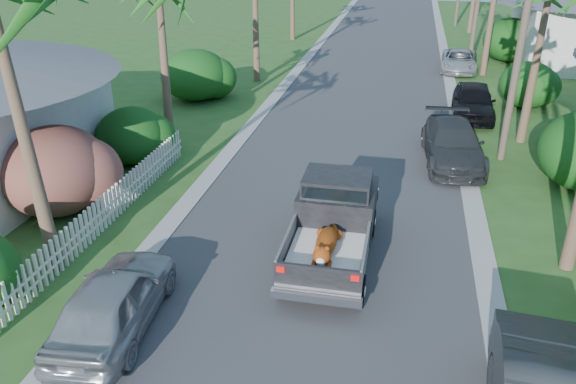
% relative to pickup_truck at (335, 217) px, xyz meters
% --- Properties ---
extents(road, '(8.00, 100.00, 0.02)m').
position_rel_pickup_truck_xyz_m(road, '(-0.47, 19.58, -1.00)').
color(road, '#38383A').
rests_on(road, ground).
extents(curb_left, '(0.60, 100.00, 0.06)m').
position_rel_pickup_truck_xyz_m(curb_left, '(-4.77, 19.58, -0.98)').
color(curb_left, '#A5A39E').
rests_on(curb_left, ground).
extents(curb_right, '(0.60, 100.00, 0.06)m').
position_rel_pickup_truck_xyz_m(curb_right, '(3.83, 19.58, -0.98)').
color(curb_right, '#A5A39E').
rests_on(curb_right, ground).
extents(pickup_truck, '(1.98, 5.12, 2.06)m').
position_rel_pickup_truck_xyz_m(pickup_truck, '(0.00, 0.00, 0.00)').
color(pickup_truck, black).
rests_on(pickup_truck, ground).
extents(parked_car_rm, '(2.30, 4.92, 1.39)m').
position_rel_pickup_truck_xyz_m(parked_car_rm, '(3.32, 6.89, -0.31)').
color(parked_car_rm, '#303335').
rests_on(parked_car_rm, ground).
extents(parked_car_rf, '(1.87, 4.34, 1.46)m').
position_rel_pickup_truck_xyz_m(parked_car_rf, '(4.46, 12.41, -0.28)').
color(parked_car_rf, black).
rests_on(parked_car_rf, ground).
extents(parked_car_rd, '(2.23, 4.39, 1.19)m').
position_rel_pickup_truck_xyz_m(parked_car_rd, '(4.40, 21.17, -0.42)').
color(parked_car_rd, '#B8BBC0').
rests_on(parked_car_rd, ground).
extents(parked_car_ln, '(1.99, 4.21, 1.39)m').
position_rel_pickup_truck_xyz_m(parked_car_ln, '(-4.07, -4.08, -0.31)').
color(parked_car_ln, '#A1A4A8').
rests_on(parked_car_ln, ground).
extents(shrub_l_b, '(3.00, 3.30, 2.60)m').
position_rel_pickup_truck_xyz_m(shrub_l_b, '(-8.27, 0.58, 0.29)').
color(shrub_l_b, '#C31B4D').
rests_on(shrub_l_b, ground).
extents(shrub_l_c, '(2.40, 2.64, 2.00)m').
position_rel_pickup_truck_xyz_m(shrub_l_c, '(-7.87, 4.58, -0.01)').
color(shrub_l_c, '#154B17').
rests_on(shrub_l_c, ground).
extents(shrub_l_d, '(3.20, 3.52, 2.40)m').
position_rel_pickup_truck_xyz_m(shrub_l_d, '(-8.47, 12.58, 0.19)').
color(shrub_l_d, '#154B17').
rests_on(shrub_l_d, ground).
extents(shrub_r_c, '(2.60, 2.86, 2.10)m').
position_rel_pickup_truck_xyz_m(shrub_r_c, '(7.03, 14.58, 0.04)').
color(shrub_r_c, '#154B17').
rests_on(shrub_r_c, ground).
extents(shrub_r_d, '(3.20, 3.52, 2.60)m').
position_rel_pickup_truck_xyz_m(shrub_r_d, '(7.53, 24.58, 0.29)').
color(shrub_r_d, '#154B17').
rests_on(shrub_r_d, ground).
extents(picket_fence, '(0.10, 11.00, 1.00)m').
position_rel_pickup_truck_xyz_m(picket_fence, '(-6.47, 0.08, -0.51)').
color(picket_fence, white).
rests_on(picket_fence, ground).
extents(utility_pole_b, '(1.60, 0.26, 9.00)m').
position_rel_pickup_truck_xyz_m(utility_pole_b, '(5.13, 7.58, 3.59)').
color(utility_pole_b, brown).
rests_on(utility_pole_b, ground).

